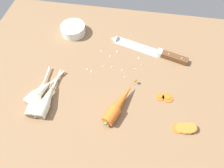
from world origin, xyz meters
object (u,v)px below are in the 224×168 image
parsnip_mid_left (37,98)px  parsnip_mid_right (47,100)px  parsnip_front (40,92)px  prep_bowl (73,29)px  whole_carrot (119,104)px  carrot_slice_stack (185,128)px  chefs_knife (146,49)px  carrot_slice_stray_near (168,98)px  carrot_slice_stray_mid (160,97)px

parsnip_mid_left → parsnip_mid_right: same height
parsnip_front → parsnip_mid_left: (-0.04, -2.61, -0.00)cm
parsnip_mid_left → prep_bowl: size_ratio=1.98×
parsnip_mid_right → parsnip_mid_left: bearing=178.1°
whole_carrot → parsnip_front: (-29.21, 0.46, -0.12)cm
parsnip_front → prep_bowl: bearing=84.6°
parsnip_mid_left → parsnip_mid_right: size_ratio=1.04×
whole_carrot → carrot_slice_stack: whole_carrot is taller
chefs_knife → carrot_slice_stack: 36.65cm
parsnip_front → carrot_slice_stray_near: parsnip_front is taller
parsnip_mid_right → whole_carrot: bearing=5.1°
chefs_knife → whole_carrot: 30.02cm
carrot_slice_stray_mid → prep_bowl: 49.22cm
parsnip_mid_left → carrot_slice_stack: parsnip_mid_left is taller
whole_carrot → prep_bowl: whole_carrot is taller
carrot_slice_stray_near → chefs_knife: bearing=112.4°
parsnip_mid_right → parsnip_front: bearing=143.2°
whole_carrot → prep_bowl: size_ratio=1.82×
parsnip_front → carrot_slice_stray_near: size_ratio=4.44×
carrot_slice_stack → prep_bowl: bearing=141.4°
parsnip_front → carrot_slice_stray_mid: parsnip_front is taller
carrot_slice_stack → carrot_slice_stray_near: size_ratio=1.99×
chefs_knife → parsnip_mid_right: (-33.49, -31.19, 1.33)cm
chefs_knife → carrot_slice_stray_near: (9.29, -22.53, -0.29)cm
carrot_slice_stack → carrot_slice_stray_near: (-5.54, 10.99, -0.48)cm
parsnip_mid_right → carrot_slice_stack: parsnip_mid_right is taller
whole_carrot → parsnip_mid_right: size_ratio=0.96×
whole_carrot → carrot_slice_stray_mid: 15.89cm
parsnip_mid_right → prep_bowl: size_ratio=1.90×
parsnip_mid_left → carrot_slice_stray_near: parsnip_mid_left is taller
chefs_knife → carrot_slice_stack: size_ratio=4.43×
chefs_knife → whole_carrot: size_ratio=1.71×
parsnip_mid_right → carrot_slice_stray_mid: (40.03, 8.58, -1.62)cm
whole_carrot → parsnip_mid_left: 29.32cm
parsnip_mid_right → carrot_slice_stack: size_ratio=2.70×
carrot_slice_stray_mid → prep_bowl: bearing=145.4°
carrot_slice_stack → prep_bowl: prep_bowl is taller
whole_carrot → carrot_slice_stray_mid: (14.48, 6.31, -1.74)cm
carrot_slice_stray_near → carrot_slice_stray_mid: 2.75cm
parsnip_mid_left → prep_bowl: bearing=84.9°
whole_carrot → parsnip_mid_left: bearing=-175.8°
parsnip_mid_right → prep_bowl: same height
carrot_slice_stray_mid → parsnip_mid_left: bearing=-169.0°
parsnip_mid_left → carrot_slice_stack: bearing=-2.7°
chefs_knife → carrot_slice_stray_mid: bearing=-73.9°
parsnip_front → parsnip_mid_right: bearing=-36.8°
parsnip_mid_left → carrot_slice_stack: size_ratio=2.82×
whole_carrot → parsnip_front: 29.21cm
parsnip_front → carrot_slice_stray_near: 46.83cm
parsnip_mid_left → carrot_slice_stray_near: (46.47, 8.54, -1.62)cm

